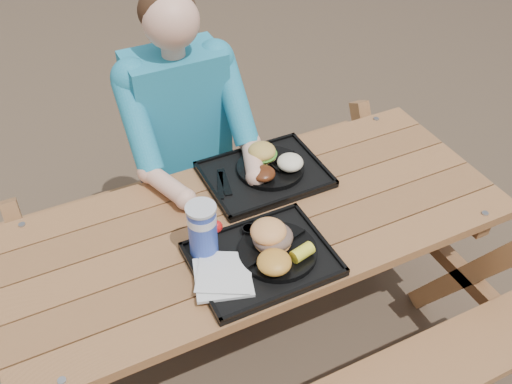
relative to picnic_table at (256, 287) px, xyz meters
name	(u,v)px	position (x,y,z in m)	size (l,w,h in m)	color
ground	(256,342)	(0.00, 0.00, -0.38)	(60.00, 60.00, 0.00)	#999999
picnic_table	(256,287)	(0.00, 0.00, 0.00)	(1.80, 1.49, 0.75)	#999999
tray_near	(262,260)	(-0.07, -0.19, 0.39)	(0.45, 0.35, 0.02)	black
tray_far	(265,175)	(0.13, 0.20, 0.39)	(0.45, 0.35, 0.02)	black
plate_near	(278,251)	(-0.02, -0.19, 0.41)	(0.26, 0.26, 0.02)	black
plate_far	(270,168)	(0.16, 0.21, 0.41)	(0.26, 0.26, 0.02)	black
napkin_stack	(223,276)	(-0.22, -0.21, 0.40)	(0.18, 0.18, 0.02)	silver
soda_cup	(203,231)	(-0.23, -0.08, 0.49)	(0.09, 0.09, 0.19)	#1633A8
condiment_bbq	(249,231)	(-0.06, -0.07, 0.41)	(0.05, 0.05, 0.03)	#330505
condiment_mustard	(261,226)	(-0.02, -0.07, 0.41)	(0.05, 0.05, 0.03)	gold
sandwich	(273,229)	(-0.02, -0.16, 0.48)	(0.13, 0.13, 0.13)	#F69F56
mac_cheese	(274,262)	(-0.06, -0.26, 0.44)	(0.11, 0.11, 0.06)	gold
corn_cob	(302,252)	(0.04, -0.26, 0.44)	(0.07, 0.07, 0.04)	#FFF335
cutlery_far	(225,182)	(-0.03, 0.21, 0.40)	(0.03, 0.15, 0.01)	black
burger	(262,148)	(0.15, 0.26, 0.46)	(0.11, 0.11, 0.10)	gold
baked_beans	(263,173)	(0.10, 0.15, 0.44)	(0.09, 0.09, 0.04)	#542410
potato_salad	(290,162)	(0.22, 0.16, 0.44)	(0.10, 0.10, 0.06)	white
diner	(184,158)	(-0.06, 0.58, 0.27)	(0.48, 0.84, 1.28)	#1A9BB7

